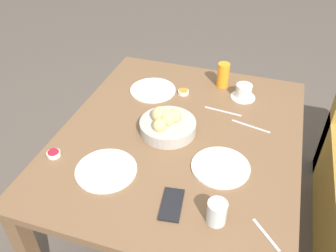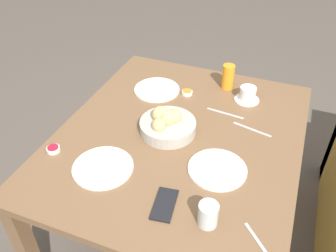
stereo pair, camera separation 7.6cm
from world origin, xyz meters
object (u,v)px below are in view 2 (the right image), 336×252
at_px(plate_near_right, 103,167).
at_px(plate_far_center, 217,169).
at_px(knife_silver, 225,113).
at_px(cell_phone, 165,204).
at_px(bread_basket, 167,124).
at_px(fork_silver, 252,129).
at_px(jam_bowl_berry, 53,149).
at_px(water_tumbler, 208,214).
at_px(jam_bowl_honey, 187,92).
at_px(spoon_coffee, 257,239).
at_px(juice_glass, 228,77).
at_px(coffee_cup, 248,95).
at_px(plate_near_left, 157,90).

xyz_separation_m(plate_near_right, plate_far_center, (-0.16, 0.43, 0.00)).
relative_size(plate_near_right, plate_far_center, 1.04).
relative_size(knife_silver, cell_phone, 1.17).
distance_m(bread_basket, plate_far_center, 0.32).
relative_size(plate_near_right, fork_silver, 1.34).
xyz_separation_m(bread_basket, jam_bowl_berry, (0.30, -0.40, -0.03)).
bearing_deg(knife_silver, jam_bowl_berry, -49.11).
relative_size(water_tumbler, jam_bowl_honey, 1.59).
distance_m(jam_bowl_honey, knife_silver, 0.25).
height_order(water_tumbler, knife_silver, water_tumbler).
relative_size(bread_basket, cell_phone, 1.60).
bearing_deg(spoon_coffee, jam_bowl_berry, -97.92).
bearing_deg(juice_glass, plate_near_right, -21.86).
distance_m(plate_near_right, jam_bowl_berry, 0.25).
distance_m(knife_silver, cell_phone, 0.63).
bearing_deg(knife_silver, spoon_coffee, 22.50).
bearing_deg(plate_far_center, coffee_cup, 179.07).
height_order(knife_silver, cell_phone, cell_phone).
height_order(water_tumbler, fork_silver, water_tumbler).
height_order(plate_near_left, juice_glass, juice_glass).
distance_m(bread_basket, plate_near_left, 0.35).
height_order(juice_glass, knife_silver, juice_glass).
bearing_deg(plate_near_right, juice_glass, 158.14).
height_order(jam_bowl_berry, cell_phone, jam_bowl_berry).
bearing_deg(plate_near_left, cell_phone, 24.81).
bearing_deg(jam_bowl_berry, juice_glass, 143.81).
bearing_deg(knife_silver, fork_silver, 61.70).
bearing_deg(spoon_coffee, cell_phone, -94.02).
distance_m(jam_bowl_honey, cell_phone, 0.74).
bearing_deg(plate_far_center, cell_phone, -28.38).
xyz_separation_m(spoon_coffee, cell_phone, (-0.02, -0.34, 0.00)).
height_order(plate_near_right, juice_glass, juice_glass).
height_order(water_tumbler, jam_bowl_honey, water_tumbler).
xyz_separation_m(bread_basket, spoon_coffee, (0.42, 0.48, -0.04)).
xyz_separation_m(plate_far_center, spoon_coffee, (0.26, 0.21, -0.00)).
bearing_deg(knife_silver, plate_near_right, -33.78).
relative_size(juice_glass, fork_silver, 0.72).
xyz_separation_m(bread_basket, plate_near_right, (0.32, -0.15, -0.04)).
bearing_deg(jam_bowl_honey, water_tumbler, 23.79).
height_order(jam_bowl_berry, fork_silver, jam_bowl_berry).
relative_size(water_tumbler, knife_silver, 0.48).
bearing_deg(bread_basket, coffee_cup, 143.28).
height_order(plate_near_right, jam_bowl_honey, jam_bowl_honey).
bearing_deg(spoon_coffee, water_tumbler, -91.77).
distance_m(bread_basket, knife_silver, 0.31).
height_order(juice_glass, spoon_coffee, juice_glass).
relative_size(bread_basket, jam_bowl_berry, 4.48).
bearing_deg(water_tumbler, spoon_coffee, 88.23).
bearing_deg(fork_silver, bread_basket, -67.08).
relative_size(plate_far_center, jam_bowl_honey, 4.18).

